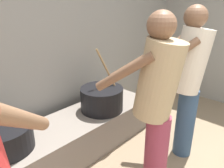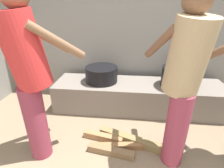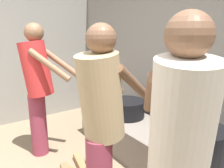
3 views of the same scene
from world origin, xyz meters
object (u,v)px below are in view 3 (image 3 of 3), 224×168
object	(u,v)px
cooking_pot_secondary	(127,108)
cook_in_cream_shirt	(179,156)
cook_in_tan_shirt	(101,119)
cook_in_red_shirt	(38,83)
cooking_pot_main	(198,141)

from	to	relation	value
cooking_pot_secondary	cook_in_cream_shirt	size ratio (longest dim) A/B	0.29
cook_in_tan_shirt	cooking_pot_secondary	bearing A→B (deg)	132.09
cook_in_cream_shirt	cook_in_red_shirt	xyz separation A→B (m)	(-1.95, -0.10, 0.01)
cooking_pot_secondary	cook_in_cream_shirt	world-z (taller)	cook_in_cream_shirt
cooking_pot_secondary	cook_in_red_shirt	bearing A→B (deg)	-114.22
cook_in_cream_shirt	cook_in_tan_shirt	bearing A→B (deg)	-176.77
cook_in_cream_shirt	cook_in_red_shirt	bearing A→B (deg)	-177.06
cooking_pot_main	cooking_pot_secondary	distance (m)	1.09
cooking_pot_secondary	cooking_pot_main	bearing A→B (deg)	-3.77
cooking_pot_secondary	cook_in_tan_shirt	bearing A→B (deg)	-47.91
cooking_pot_secondary	cook_in_tan_shirt	world-z (taller)	cook_in_tan_shirt
cook_in_tan_shirt	cook_in_red_shirt	bearing A→B (deg)	-177.21
cook_in_tan_shirt	cook_in_red_shirt	distance (m)	1.30
cook_in_cream_shirt	cook_in_red_shirt	world-z (taller)	cook_in_red_shirt
cooking_pot_secondary	cook_in_red_shirt	distance (m)	1.17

